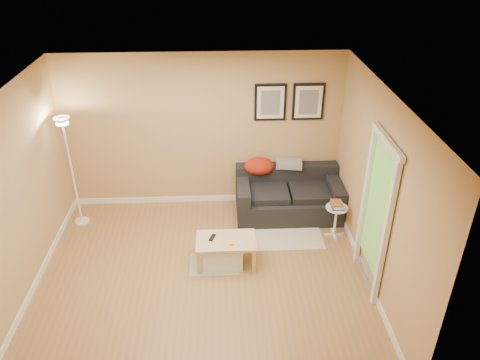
{
  "coord_description": "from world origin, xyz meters",
  "views": [
    {
      "loc": [
        0.28,
        -4.94,
        4.33
      ],
      "look_at": [
        0.55,
        0.85,
        1.05
      ],
      "focal_mm": 34.86,
      "sensor_mm": 36.0,
      "label": 1
    }
  ],
  "objects_px": {
    "book_stack": "(337,205)",
    "storage_bin": "(223,254)",
    "coffee_table": "(226,252)",
    "side_table": "(335,221)",
    "floor_lamp": "(73,176)",
    "sofa": "(289,194)"
  },
  "relations": [
    {
      "from": "book_stack",
      "to": "storage_bin",
      "type": "bearing_deg",
      "value": -144.12
    },
    {
      "from": "coffee_table",
      "to": "storage_bin",
      "type": "xyz_separation_m",
      "value": [
        -0.05,
        -0.01,
        -0.03
      ]
    },
    {
      "from": "coffee_table",
      "to": "side_table",
      "type": "xyz_separation_m",
      "value": [
        1.7,
        0.6,
        0.05
      ]
    },
    {
      "from": "coffee_table",
      "to": "book_stack",
      "type": "bearing_deg",
      "value": 14.37
    },
    {
      "from": "book_stack",
      "to": "floor_lamp",
      "type": "bearing_deg",
      "value": -171.44
    },
    {
      "from": "storage_bin",
      "to": "floor_lamp",
      "type": "bearing_deg",
      "value": 152.97
    },
    {
      "from": "side_table",
      "to": "book_stack",
      "type": "xyz_separation_m",
      "value": [
        0.0,
        0.01,
        0.3
      ]
    },
    {
      "from": "sofa",
      "to": "coffee_table",
      "type": "relative_size",
      "value": 2.05
    },
    {
      "from": "side_table",
      "to": "storage_bin",
      "type": "bearing_deg",
      "value": -160.54
    },
    {
      "from": "coffee_table",
      "to": "book_stack",
      "type": "xyz_separation_m",
      "value": [
        1.7,
        0.61,
        0.35
      ]
    },
    {
      "from": "storage_bin",
      "to": "side_table",
      "type": "xyz_separation_m",
      "value": [
        1.74,
        0.62,
        0.08
      ]
    },
    {
      "from": "sofa",
      "to": "floor_lamp",
      "type": "relative_size",
      "value": 0.93
    },
    {
      "from": "sofa",
      "to": "coffee_table",
      "type": "distance_m",
      "value": 1.64
    },
    {
      "from": "book_stack",
      "to": "floor_lamp",
      "type": "height_order",
      "value": "floor_lamp"
    },
    {
      "from": "side_table",
      "to": "book_stack",
      "type": "bearing_deg",
      "value": 84.31
    },
    {
      "from": "sofa",
      "to": "storage_bin",
      "type": "relative_size",
      "value": 2.98
    },
    {
      "from": "sofa",
      "to": "floor_lamp",
      "type": "distance_m",
      "value": 3.42
    },
    {
      "from": "side_table",
      "to": "book_stack",
      "type": "distance_m",
      "value": 0.3
    },
    {
      "from": "floor_lamp",
      "to": "sofa",
      "type": "bearing_deg",
      "value": 1.52
    },
    {
      "from": "book_stack",
      "to": "coffee_table",
      "type": "bearing_deg",
      "value": -143.98
    },
    {
      "from": "storage_bin",
      "to": "side_table",
      "type": "relative_size",
      "value": 1.11
    },
    {
      "from": "sofa",
      "to": "side_table",
      "type": "height_order",
      "value": "sofa"
    }
  ]
}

